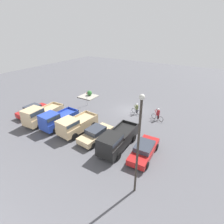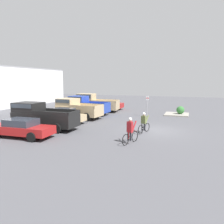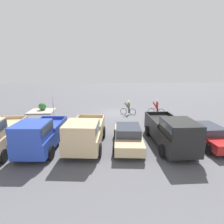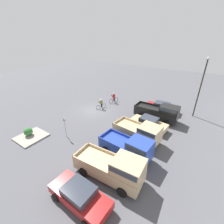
{
  "view_description": "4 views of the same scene",
  "coord_description": "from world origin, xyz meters",
  "px_view_note": "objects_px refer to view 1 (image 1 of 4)",
  "views": [
    {
      "loc": [
        -9.94,
        21.72,
        11.29
      ],
      "look_at": [
        0.85,
        4.05,
        1.2
      ],
      "focal_mm": 28.0,
      "sensor_mm": 36.0,
      "label": 1
    },
    {
      "loc": [
        -17.69,
        -2.78,
        4.04
      ],
      "look_at": [
        0.85,
        4.05,
        1.2
      ],
      "focal_mm": 35.0,
      "sensor_mm": 36.0,
      "label": 2
    },
    {
      "loc": [
        1.75,
        19.69,
        5.23
      ],
      "look_at": [
        0.85,
        4.05,
        1.2
      ],
      "focal_mm": 28.0,
      "sensor_mm": 36.0,
      "label": 3
    },
    {
      "loc": [
        15.26,
        13.79,
        9.87
      ],
      "look_at": [
        0.85,
        4.05,
        1.2
      ],
      "focal_mm": 24.0,
      "sensor_mm": 36.0,
      "label": 4
    }
  ],
  "objects_px": {
    "sedan_0": "(144,150)",
    "fire_lane_sign": "(87,97)",
    "pickup_truck_0": "(116,140)",
    "shrub": "(89,93)",
    "pickup_truck_1": "(75,124)",
    "pickup_truck_2": "(57,119)",
    "lamppost": "(138,142)",
    "sedan_2": "(33,110)",
    "cyclist_0": "(137,109)",
    "sedan_1": "(96,134)",
    "pickup_truck_3": "(40,114)",
    "cyclist_1": "(158,114)"
  },
  "relations": [
    {
      "from": "cyclist_1",
      "to": "lamppost",
      "type": "height_order",
      "value": "lamppost"
    },
    {
      "from": "pickup_truck_2",
      "to": "pickup_truck_3",
      "type": "bearing_deg",
      "value": 4.12
    },
    {
      "from": "pickup_truck_0",
      "to": "shrub",
      "type": "xyz_separation_m",
      "value": [
        11.8,
        -10.65,
        -0.53
      ]
    },
    {
      "from": "pickup_truck_0",
      "to": "pickup_truck_2",
      "type": "distance_m",
      "value": 8.43
    },
    {
      "from": "sedan_1",
      "to": "lamppost",
      "type": "xyz_separation_m",
      "value": [
        -6.56,
        4.0,
        3.81
      ]
    },
    {
      "from": "fire_lane_sign",
      "to": "pickup_truck_0",
      "type": "bearing_deg",
      "value": 143.11
    },
    {
      "from": "pickup_truck_0",
      "to": "shrub",
      "type": "distance_m",
      "value": 15.91
    },
    {
      "from": "sedan_0",
      "to": "pickup_truck_0",
      "type": "height_order",
      "value": "pickup_truck_0"
    },
    {
      "from": "sedan_2",
      "to": "fire_lane_sign",
      "type": "bearing_deg",
      "value": -124.29
    },
    {
      "from": "pickup_truck_1",
      "to": "pickup_truck_2",
      "type": "distance_m",
      "value": 2.8
    },
    {
      "from": "pickup_truck_2",
      "to": "lamppost",
      "type": "distance_m",
      "value": 13.15
    },
    {
      "from": "pickup_truck_0",
      "to": "fire_lane_sign",
      "type": "distance_m",
      "value": 11.91
    },
    {
      "from": "lamppost",
      "to": "pickup_truck_0",
      "type": "bearing_deg",
      "value": -44.49
    },
    {
      "from": "sedan_0",
      "to": "sedan_2",
      "type": "xyz_separation_m",
      "value": [
        16.8,
        -0.1,
        0.01
      ]
    },
    {
      "from": "sedan_0",
      "to": "pickup_truck_0",
      "type": "bearing_deg",
      "value": 9.67
    },
    {
      "from": "pickup_truck_2",
      "to": "pickup_truck_3",
      "type": "xyz_separation_m",
      "value": [
        2.74,
        0.2,
        0.06
      ]
    },
    {
      "from": "pickup_truck_0",
      "to": "pickup_truck_3",
      "type": "xyz_separation_m",
      "value": [
        11.17,
        0.29,
        0.05
      ]
    },
    {
      "from": "pickup_truck_2",
      "to": "sedan_2",
      "type": "relative_size",
      "value": 1.12
    },
    {
      "from": "sedan_1",
      "to": "sedan_2",
      "type": "distance_m",
      "value": 11.2
    },
    {
      "from": "pickup_truck_2",
      "to": "shrub",
      "type": "bearing_deg",
      "value": -72.57
    },
    {
      "from": "pickup_truck_2",
      "to": "shrub",
      "type": "relative_size",
      "value": 5.42
    },
    {
      "from": "sedan_0",
      "to": "pickup_truck_2",
      "type": "distance_m",
      "value": 11.25
    },
    {
      "from": "shrub",
      "to": "lamppost",
      "type": "bearing_deg",
      "value": 137.34
    },
    {
      "from": "pickup_truck_1",
      "to": "sedan_2",
      "type": "height_order",
      "value": "pickup_truck_1"
    },
    {
      "from": "sedan_1",
      "to": "pickup_truck_2",
      "type": "distance_m",
      "value": 5.66
    },
    {
      "from": "cyclist_0",
      "to": "lamppost",
      "type": "relative_size",
      "value": 0.22
    },
    {
      "from": "sedan_1",
      "to": "pickup_truck_1",
      "type": "distance_m",
      "value": 2.87
    },
    {
      "from": "sedan_1",
      "to": "pickup_truck_2",
      "type": "xyz_separation_m",
      "value": [
        5.63,
        0.41,
        0.41
      ]
    },
    {
      "from": "sedan_0",
      "to": "fire_lane_sign",
      "type": "xyz_separation_m",
      "value": [
        12.32,
        -6.67,
        0.77
      ]
    },
    {
      "from": "sedan_1",
      "to": "lamppost",
      "type": "bearing_deg",
      "value": 148.6
    },
    {
      "from": "sedan_0",
      "to": "sedan_1",
      "type": "bearing_deg",
      "value": 1.66
    },
    {
      "from": "sedan_2",
      "to": "fire_lane_sign",
      "type": "height_order",
      "value": "fire_lane_sign"
    },
    {
      "from": "pickup_truck_2",
      "to": "cyclist_0",
      "type": "relative_size",
      "value": 2.87
    },
    {
      "from": "cyclist_0",
      "to": "shrub",
      "type": "distance_m",
      "value": 10.47
    },
    {
      "from": "lamppost",
      "to": "sedan_0",
      "type": "bearing_deg",
      "value": -77.06
    },
    {
      "from": "pickup_truck_3",
      "to": "cyclist_1",
      "type": "xyz_separation_m",
      "value": [
        -12.76,
        -8.51,
        -0.34
      ]
    },
    {
      "from": "pickup_truck_0",
      "to": "lamppost",
      "type": "distance_m",
      "value": 6.26
    },
    {
      "from": "cyclist_0",
      "to": "sedan_1",
      "type": "bearing_deg",
      "value": 81.38
    },
    {
      "from": "pickup_truck_1",
      "to": "cyclist_0",
      "type": "bearing_deg",
      "value": -116.15
    },
    {
      "from": "pickup_truck_2",
      "to": "sedan_0",
      "type": "bearing_deg",
      "value": -177.1
    },
    {
      "from": "fire_lane_sign",
      "to": "pickup_truck_3",
      "type": "bearing_deg",
      "value": 77.53
    },
    {
      "from": "sedan_0",
      "to": "fire_lane_sign",
      "type": "height_order",
      "value": "fire_lane_sign"
    },
    {
      "from": "pickup_truck_1",
      "to": "shrub",
      "type": "height_order",
      "value": "pickup_truck_1"
    },
    {
      "from": "cyclist_0",
      "to": "fire_lane_sign",
      "type": "bearing_deg",
      "value": 9.3
    },
    {
      "from": "fire_lane_sign",
      "to": "lamppost",
      "type": "bearing_deg",
      "value": 140.79
    },
    {
      "from": "sedan_1",
      "to": "lamppost",
      "type": "relative_size",
      "value": 0.57
    },
    {
      "from": "pickup_truck_0",
      "to": "pickup_truck_2",
      "type": "relative_size",
      "value": 1.13
    },
    {
      "from": "sedan_1",
      "to": "lamppost",
      "type": "height_order",
      "value": "lamppost"
    },
    {
      "from": "sedan_2",
      "to": "cyclist_0",
      "type": "bearing_deg",
      "value": -147.66
    },
    {
      "from": "cyclist_0",
      "to": "shrub",
      "type": "bearing_deg",
      "value": -12.13
    }
  ]
}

